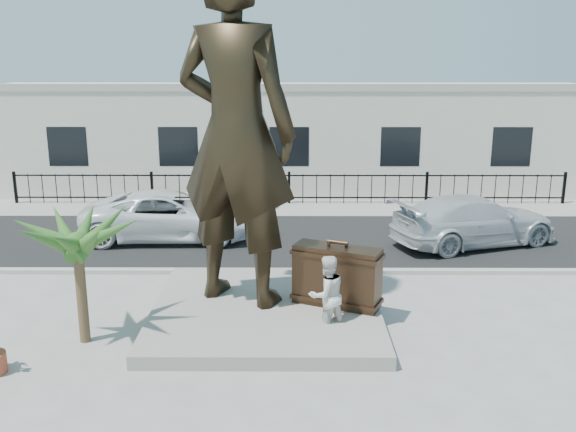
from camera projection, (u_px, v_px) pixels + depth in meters
name	position (u px, v px, depth m)	size (l,w,h in m)	color
ground	(288.00, 346.00, 13.44)	(100.00, 100.00, 0.00)	#9E9991
street	(289.00, 237.00, 21.18)	(40.00, 7.00, 0.01)	black
curb	(288.00, 271.00, 17.78)	(40.00, 0.25, 0.12)	#A5A399
far_sidewalk	(289.00, 208.00, 25.05)	(40.00, 2.50, 0.02)	#9E9991
plinth	(266.00, 311.00, 14.85)	(5.20, 5.20, 0.30)	gray
fence	(289.00, 189.00, 25.67)	(22.00, 0.10, 1.20)	black
building	(289.00, 135.00, 29.33)	(28.00, 7.00, 4.40)	silver
statue	(236.00, 133.00, 14.25)	(2.86, 1.88, 7.85)	black
suitcase	(337.00, 276.00, 14.68)	(1.98, 0.63, 1.40)	#322215
tourist	(327.00, 295.00, 13.86)	(0.86, 0.67, 1.77)	silver
car_white	(170.00, 215.00, 20.87)	(2.57, 5.58, 1.55)	silver
car_silver	(474.00, 220.00, 20.24)	(2.19, 5.38, 1.56)	silver
worker	(252.00, 187.00, 24.54)	(1.13, 0.65, 1.76)	#D9480B
palm_tree	(86.00, 341.00, 13.67)	(1.80, 1.80, 3.20)	#2B551F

